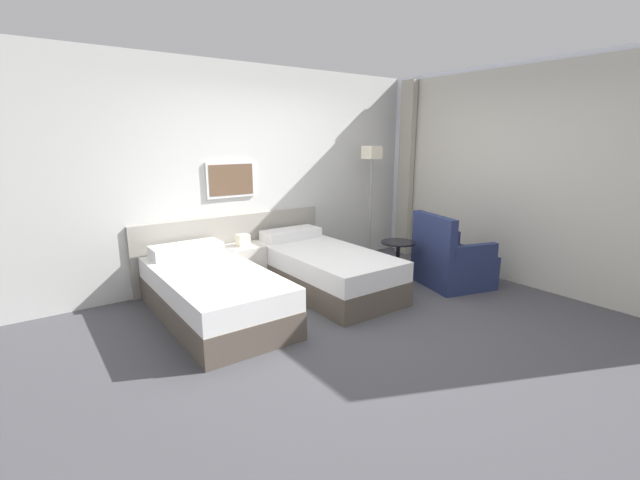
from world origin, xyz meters
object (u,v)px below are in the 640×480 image
Objects in this scene: nightstand at (244,265)px; floor_lamp at (372,169)px; bed_near_door at (213,293)px; side_table at (398,255)px; bed_near_window at (323,269)px; armchair at (451,263)px.

floor_lamp is (2.03, -0.09, 1.11)m from nightstand.
bed_near_door is 2.31m from side_table.
bed_near_window is 1.61m from armchair.
armchair is (1.40, -0.79, 0.03)m from bed_near_window.
armchair reaches higher than nightstand.
bed_near_door is 3.02× the size of nightstand.
floor_lamp is (1.33, 0.63, 1.11)m from bed_near_window.
bed_near_door is 3.55× the size of side_table.
bed_near_door is at bearing -167.01° from floor_lamp.
bed_near_window is (1.40, 0.00, 0.00)m from bed_near_door.
nightstand is (-0.70, 0.72, 0.00)m from bed_near_window.
floor_lamp reaches higher than bed_near_door.
bed_near_door is 1.00m from nightstand.
floor_lamp reaches higher than side_table.
nightstand reaches higher than side_table.
armchair is at bearing -37.25° from side_table.
nightstand is 2.59m from armchair.
armchair is at bearing -35.64° from nightstand.
armchair is at bearing -87.04° from floor_lamp.
floor_lamp is 1.77× the size of armchair.
nightstand is 1.18× the size of side_table.
nightstand is at bearing 144.92° from side_table.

